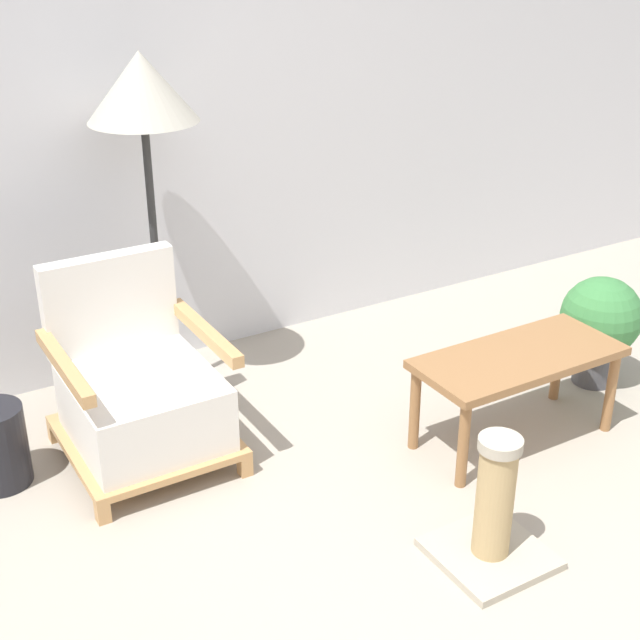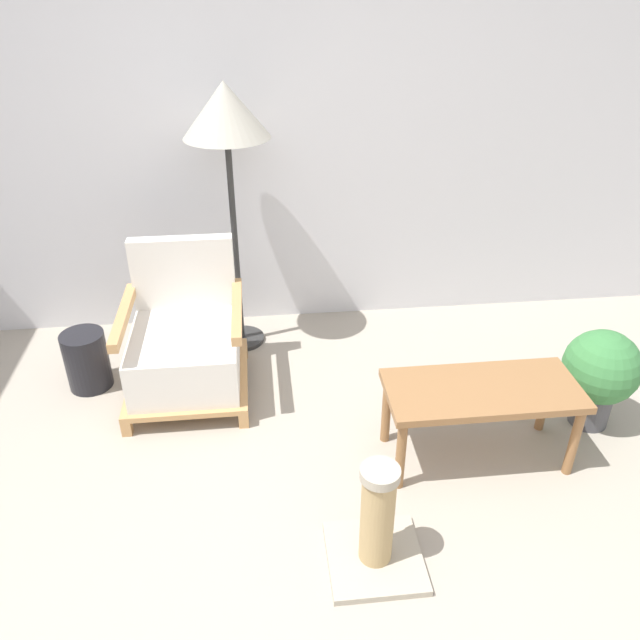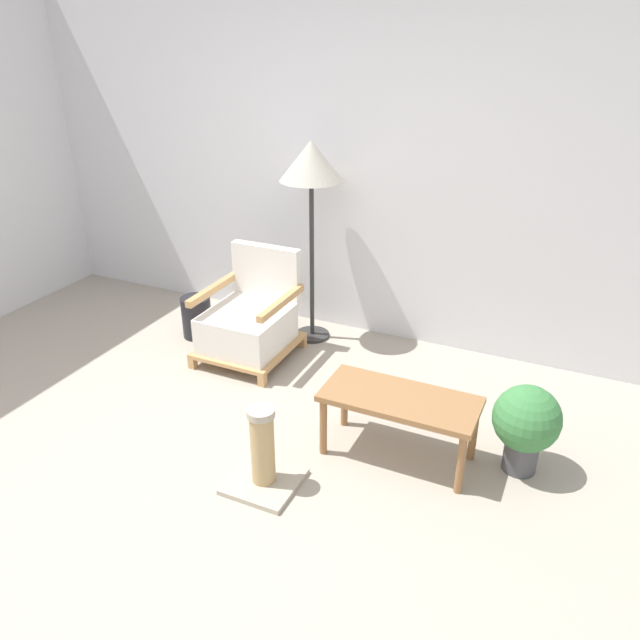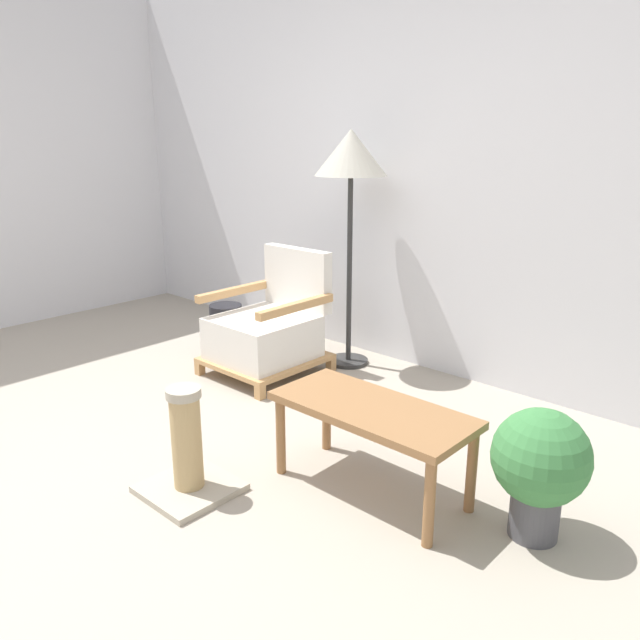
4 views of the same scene
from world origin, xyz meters
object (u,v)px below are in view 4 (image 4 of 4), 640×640
Objects in this scene: armchair at (268,330)px; coffee_table at (372,418)px; potted_plant at (540,463)px; vase at (226,327)px; scratching_post at (188,455)px; floor_lamp at (351,162)px.

armchair is 1.55m from coffee_table.
armchair reaches higher than potted_plant.
potted_plant reaches higher than coffee_table.
coffee_table is at bearing -26.38° from armchair.
armchair is at bearing -9.87° from vase.
scratching_post is (-0.58, -0.54, -0.17)m from coffee_table.
floor_lamp reaches higher than scratching_post.
coffee_table is at bearing -165.08° from potted_plant.
coffee_table is 2.10m from vase.
coffee_table is (1.38, -0.69, 0.06)m from armchair.
scratching_post is (-1.25, -0.72, -0.14)m from potted_plant.
floor_lamp is 2.91× the size of potted_plant.
scratching_post is at bearing -44.29° from vase.
floor_lamp is at bearing 59.02° from armchair.
vase is at bearing -155.78° from floor_lamp.
vase is at bearing 166.92° from potted_plant.
armchair reaches higher than coffee_table.
floor_lamp is 3.15× the size of scratching_post.
potted_plant is 1.45m from scratching_post.
floor_lamp reaches higher than coffee_table.
scratching_post is at bearing -150.00° from potted_plant.
floor_lamp reaches higher than potted_plant.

